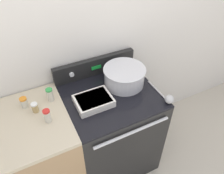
% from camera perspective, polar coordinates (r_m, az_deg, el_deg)
% --- Properties ---
extents(kitchen_wall, '(8.00, 0.05, 2.50)m').
position_cam_1_polar(kitchen_wall, '(1.90, -5.58, 12.39)').
color(kitchen_wall, silver).
rests_on(kitchen_wall, ground_plane).
extents(stove_range, '(0.77, 0.72, 0.92)m').
position_cam_1_polar(stove_range, '(2.14, -0.27, -11.10)').
color(stove_range, black).
rests_on(stove_range, ground_plane).
extents(control_panel, '(0.77, 0.07, 0.16)m').
position_cam_1_polar(control_panel, '(1.98, -4.46, 5.41)').
color(control_panel, black).
rests_on(control_panel, stove_range).
extents(side_counter, '(0.53, 0.69, 0.94)m').
position_cam_1_polar(side_counter, '(2.06, -17.50, -16.87)').
color(side_counter, tan).
rests_on(side_counter, ground_plane).
extents(mixing_bowl, '(0.36, 0.36, 0.16)m').
position_cam_1_polar(mixing_bowl, '(1.85, 3.24, 3.03)').
color(mixing_bowl, silver).
rests_on(mixing_bowl, stove_range).
extents(casserole_dish, '(0.28, 0.22, 0.06)m').
position_cam_1_polar(casserole_dish, '(1.71, -4.82, -3.55)').
color(casserole_dish, silver).
rests_on(casserole_dish, stove_range).
extents(ladle, '(0.07, 0.32, 0.07)m').
position_cam_1_polar(ladle, '(1.78, 14.32, -2.83)').
color(ladle, '#B7B7B7').
rests_on(ladle, stove_range).
extents(spice_jar_green_cap, '(0.05, 0.05, 0.11)m').
position_cam_1_polar(spice_jar_green_cap, '(1.76, -15.88, -1.97)').
color(spice_jar_green_cap, beige).
rests_on(spice_jar_green_cap, side_counter).
extents(spice_jar_red_cap, '(0.05, 0.05, 0.11)m').
position_cam_1_polar(spice_jar_red_cap, '(1.61, -16.55, -7.22)').
color(spice_jar_red_cap, beige).
rests_on(spice_jar_red_cap, side_counter).
extents(spice_jar_white_cap, '(0.05, 0.05, 0.08)m').
position_cam_1_polar(spice_jar_white_cap, '(1.72, -19.49, -5.08)').
color(spice_jar_white_cap, tan).
rests_on(spice_jar_white_cap, side_counter).
extents(spice_jar_orange_cap, '(0.05, 0.05, 0.09)m').
position_cam_1_polar(spice_jar_orange_cap, '(1.78, -21.96, -3.79)').
color(spice_jar_orange_cap, beige).
rests_on(spice_jar_orange_cap, side_counter).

